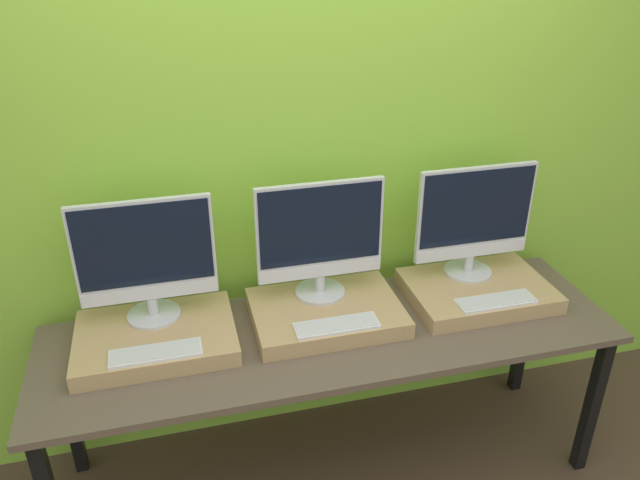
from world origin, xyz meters
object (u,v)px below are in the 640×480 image
keyboard_center (337,325)px  monitor_right (474,219)px  monitor_left (146,258)px  keyboard_left (156,353)px  keyboard_right (496,301)px  monitor_center (320,237)px

keyboard_center → monitor_right: monitor_right is taller
monitor_left → keyboard_left: bearing=-90.0°
keyboard_right → monitor_right: bearing=90.0°
monitor_center → keyboard_center: monitor_center is taller
monitor_right → keyboard_right: (0.00, -0.26, -0.26)m
keyboard_center → monitor_left: bearing=159.5°
monitor_left → keyboard_right: (1.36, -0.26, -0.26)m
monitor_right → monitor_left: bearing=180.0°
keyboard_center → keyboard_right: bearing=0.0°
keyboard_left → keyboard_center: same height
keyboard_left → monitor_right: 1.41m
monitor_center → monitor_left: bearing=180.0°
keyboard_left → monitor_center: size_ratio=0.63×
keyboard_left → monitor_center: bearing=20.5°
monitor_left → keyboard_right: bearing=-10.6°
keyboard_right → keyboard_left: bearing=180.0°
keyboard_left → keyboard_right: bearing=0.0°
monitor_left → keyboard_center: (0.68, -0.26, -0.26)m
keyboard_center → monitor_center: bearing=90.0°
keyboard_left → monitor_right: (1.36, 0.26, 0.26)m
monitor_left → keyboard_left: (0.00, -0.26, -0.26)m
monitor_left → keyboard_left: size_ratio=1.58×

